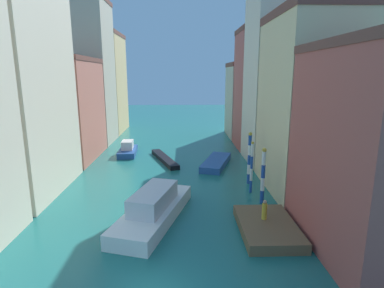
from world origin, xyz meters
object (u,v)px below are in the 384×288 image
object	(u,v)px
mooring_pole_0	(263,175)
gondola_black	(164,159)
waterfront_dock	(267,227)
mooring_pole_2	(249,158)
motorboat_0	(128,150)
person_on_dock	(264,210)
motorboat_1	(216,162)
vaporetto_white	(154,209)
mooring_pole_1	(252,167)

from	to	relation	value
mooring_pole_0	gondola_black	size ratio (longest dim) A/B	0.56
waterfront_dock	mooring_pole_2	xyz separation A→B (m)	(0.75, 10.06, 2.35)
mooring_pole_2	motorboat_0	distance (m)	19.00
person_on_dock	motorboat_0	world-z (taller)	person_on_dock
gondola_black	mooring_pole_2	bearing A→B (deg)	-44.09
person_on_dock	mooring_pole_2	xyz separation A→B (m)	(0.87, 9.51, 1.33)
waterfront_dock	motorboat_1	bearing A→B (deg)	96.38
vaporetto_white	motorboat_1	xyz separation A→B (m)	(6.28, 14.46, -0.54)
mooring_pole_2	motorboat_1	xyz separation A→B (m)	(-2.61, 6.53, -2.33)
person_on_dock	mooring_pole_0	size ratio (longest dim) A/B	0.29
mooring_pole_0	vaporetto_white	world-z (taller)	mooring_pole_0
mooring_pole_0	vaporetto_white	size ratio (longest dim) A/B	0.47
mooring_pole_1	vaporetto_white	world-z (taller)	mooring_pole_1
waterfront_dock	motorboat_0	size ratio (longest dim) A/B	1.06
person_on_dock	motorboat_1	distance (m)	16.17
mooring_pole_1	vaporetto_white	xyz separation A→B (m)	(-8.57, -5.42, -1.58)
person_on_dock	vaporetto_white	world-z (taller)	vaporetto_white
mooring_pole_0	mooring_pole_2	world-z (taller)	mooring_pole_2
mooring_pole_0	motorboat_1	bearing A→B (deg)	103.32
person_on_dock	motorboat_0	bearing A→B (deg)	121.62
waterfront_dock	mooring_pole_1	world-z (taller)	mooring_pole_1
gondola_black	motorboat_0	distance (m)	6.39
person_on_dock	motorboat_1	xyz separation A→B (m)	(-1.74, 16.04, -1.00)
waterfront_dock	gondola_black	distance (m)	20.56
gondola_black	motorboat_0	world-z (taller)	motorboat_0
gondola_black	motorboat_1	size ratio (longest dim) A/B	1.09
mooring_pole_1	gondola_black	xyz separation A→B (m)	(-8.71, 11.27, -2.22)
motorboat_0	motorboat_1	world-z (taller)	motorboat_0
person_on_dock	motorboat_1	bearing A→B (deg)	96.20
person_on_dock	motorboat_1	world-z (taller)	person_on_dock
waterfront_dock	vaporetto_white	distance (m)	8.42
mooring_pole_0	motorboat_1	world-z (taller)	mooring_pole_0
vaporetto_white	mooring_pole_2	bearing A→B (deg)	41.77
gondola_black	motorboat_1	world-z (taller)	motorboat_1
mooring_pole_0	vaporetto_white	xyz separation A→B (m)	(-9.01, -2.93, -1.59)
waterfront_dock	mooring_pole_2	bearing A→B (deg)	85.71
mooring_pole_0	motorboat_0	xyz separation A→B (m)	(-14.43, 17.33, -1.84)
mooring_pole_2	motorboat_1	size ratio (longest dim) A/B	0.66
mooring_pole_1	motorboat_0	world-z (taller)	mooring_pole_1
mooring_pole_1	mooring_pole_2	xyz separation A→B (m)	(0.32, 2.52, 0.21)
waterfront_dock	person_on_dock	distance (m)	1.17
mooring_pole_1	motorboat_1	distance (m)	9.56
gondola_black	mooring_pole_0	bearing A→B (deg)	-56.36
person_on_dock	mooring_pole_1	xyz separation A→B (m)	(0.55, 7.00, 1.12)
mooring_pole_2	motorboat_0	world-z (taller)	mooring_pole_2
vaporetto_white	waterfront_dock	bearing A→B (deg)	-14.67
gondola_black	motorboat_0	bearing A→B (deg)	145.90
person_on_dock	vaporetto_white	distance (m)	8.19
person_on_dock	mooring_pole_2	distance (m)	9.65
mooring_pole_2	motorboat_1	distance (m)	7.40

